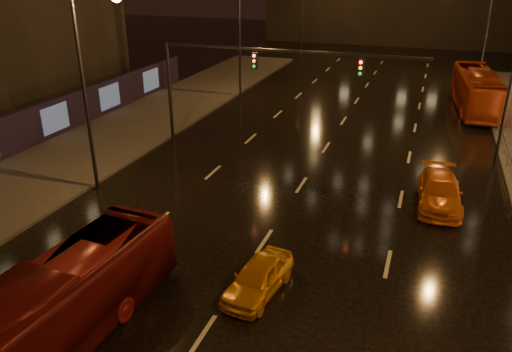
# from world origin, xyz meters

# --- Properties ---
(ground) EXTENTS (140.00, 140.00, 0.00)m
(ground) POSITION_xyz_m (0.00, 20.00, 0.00)
(ground) COLOR black
(ground) RESTS_ON ground
(sidewalk_left) EXTENTS (7.00, 70.00, 0.15)m
(sidewalk_left) POSITION_xyz_m (-13.50, 15.00, 0.07)
(sidewalk_left) COLOR #38332D
(sidewalk_left) RESTS_ON ground
(traffic_signal) EXTENTS (15.31, 0.32, 6.20)m
(traffic_signal) POSITION_xyz_m (-5.06, 20.00, 4.74)
(traffic_signal) COLOR black
(traffic_signal) RESTS_ON ground
(bus_red) EXTENTS (3.02, 10.00, 2.75)m
(bus_red) POSITION_xyz_m (-3.81, 2.00, 1.37)
(bus_red) COLOR #5E0E0D
(bus_red) RESTS_ON ground
(bus_curb) EXTENTS (3.53, 11.12, 3.05)m
(bus_curb) POSITION_xyz_m (9.00, 34.33, 1.52)
(bus_curb) COLOR #A83210
(bus_curb) RESTS_ON ground
(taxi_near) EXTENTS (1.89, 3.70, 1.20)m
(taxi_near) POSITION_xyz_m (0.90, 6.68, 0.60)
(taxi_near) COLOR orange
(taxi_near) RESTS_ON ground
(taxi_far) EXTENTS (2.20, 4.84, 1.37)m
(taxi_far) POSITION_xyz_m (6.69, 15.96, 0.69)
(taxi_far) COLOR #CA5A13
(taxi_far) RESTS_ON ground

